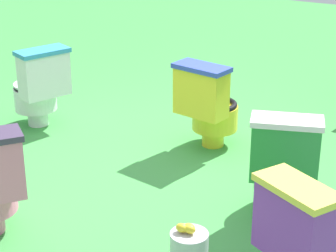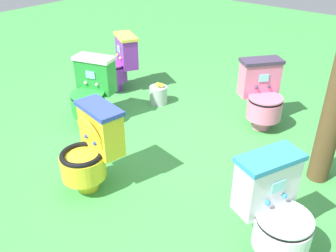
# 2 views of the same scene
# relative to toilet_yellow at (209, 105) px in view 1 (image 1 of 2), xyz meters

# --- Properties ---
(ground) EXTENTS (14.00, 14.00, 0.00)m
(ground) POSITION_rel_toilet_yellow_xyz_m (-0.19, -0.71, -0.37)
(ground) COLOR #429947
(toilet_yellow) EXTENTS (0.49, 0.56, 0.73)m
(toilet_yellow) POSITION_rel_toilet_yellow_xyz_m (0.00, 0.00, 0.00)
(toilet_yellow) COLOR yellow
(toilet_yellow) RESTS_ON ground
(toilet_green) EXTENTS (0.53, 0.59, 0.73)m
(toilet_green) POSITION_rel_toilet_yellow_xyz_m (0.87, -0.75, -0.00)
(toilet_green) COLOR green
(toilet_green) RESTS_ON ground
(toilet_purple) EXTENTS (0.59, 0.63, 0.73)m
(toilet_purple) POSITION_rel_toilet_yellow_xyz_m (1.28, -1.55, -0.00)
(toilet_purple) COLOR purple
(toilet_purple) RESTS_ON ground
(toilet_white) EXTENTS (0.61, 0.56, 0.73)m
(toilet_white) POSITION_rel_toilet_yellow_xyz_m (-1.48, -0.28, -0.00)
(toilet_white) COLOR white
(toilet_white) RESTS_ON ground
(lemon_bucket) EXTENTS (0.22, 0.22, 0.28)m
(lemon_bucket) POSITION_rel_toilet_yellow_xyz_m (0.60, -1.55, -0.26)
(lemon_bucket) COLOR #B7B7BF
(lemon_bucket) RESTS_ON ground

